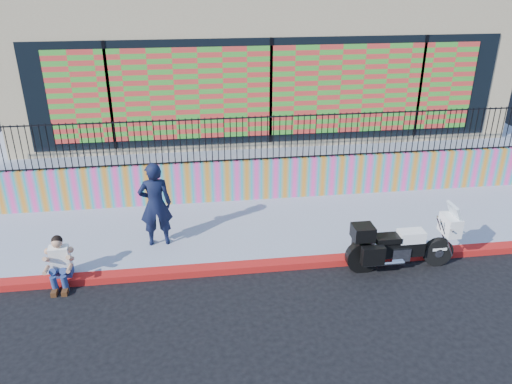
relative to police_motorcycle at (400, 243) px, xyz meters
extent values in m
plane|color=black|center=(-2.05, 0.35, -0.60)|extent=(90.00, 90.00, 0.00)
cube|color=#B10C1B|center=(-2.05, 0.35, -0.53)|extent=(16.00, 0.30, 0.15)
cube|color=gray|center=(-2.05, 2.00, -0.53)|extent=(16.00, 3.00, 0.15)
cube|color=#FB429D|center=(-2.05, 3.60, 0.10)|extent=(16.00, 0.20, 1.10)
cube|color=gray|center=(-2.05, 8.70, 0.02)|extent=(16.00, 10.00, 1.25)
cube|color=tan|center=(-2.05, 8.50, 2.65)|extent=(14.00, 8.00, 4.00)
cube|color=black|center=(-2.05, 4.48, 2.25)|extent=(12.60, 0.04, 2.80)
cube|color=red|center=(-2.05, 4.45, 2.25)|extent=(11.48, 0.02, 2.40)
cylinder|color=black|center=(0.88, 0.00, -0.28)|extent=(0.65, 0.14, 0.65)
cylinder|color=black|center=(-0.79, 0.00, -0.28)|extent=(0.65, 0.14, 0.65)
cube|color=black|center=(0.05, 0.00, -0.11)|extent=(0.93, 0.28, 0.33)
cube|color=silver|center=(0.00, 0.00, -0.21)|extent=(0.39, 0.33, 0.29)
cube|color=white|center=(0.22, 0.00, 0.16)|extent=(0.54, 0.31, 0.24)
cube|color=black|center=(-0.30, 0.00, 0.14)|extent=(0.54, 0.33, 0.12)
cube|color=white|center=(1.06, 0.00, 0.36)|extent=(0.29, 0.51, 0.41)
cube|color=silver|center=(1.10, 0.00, 0.67)|extent=(0.18, 0.45, 0.33)
cube|color=black|center=(-0.84, 0.00, 0.33)|extent=(0.43, 0.41, 0.29)
cube|color=black|center=(-0.69, -0.29, -0.06)|extent=(0.47, 0.18, 0.39)
cube|color=black|center=(-0.69, 0.29, -0.06)|extent=(0.47, 0.18, 0.39)
cube|color=white|center=(0.88, 0.00, -0.18)|extent=(0.31, 0.16, 0.06)
imported|color=black|center=(-5.09, 1.49, 0.53)|extent=(0.75, 0.52, 1.96)
cube|color=navy|center=(-6.97, 0.45, -0.36)|extent=(0.36, 0.28, 0.18)
cube|color=white|center=(-6.97, 0.41, -0.01)|extent=(0.38, 0.27, 0.54)
sphere|color=tan|center=(-6.97, 0.37, 0.35)|extent=(0.21, 0.21, 0.21)
cube|color=#472814|center=(-7.07, 0.01, -0.55)|extent=(0.11, 0.26, 0.10)
cube|color=#472814|center=(-6.87, 0.01, -0.55)|extent=(0.11, 0.26, 0.10)
camera|label=1|loc=(-4.22, -8.60, 5.30)|focal=35.00mm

